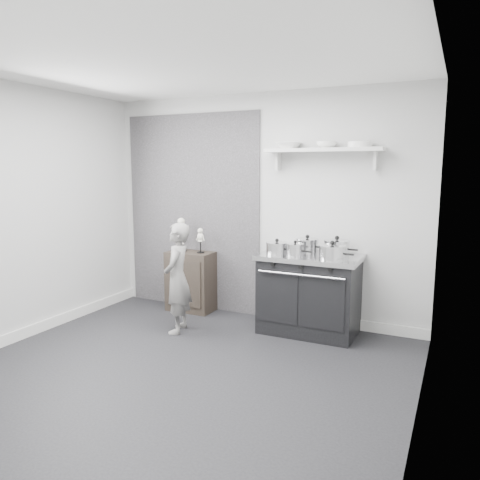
{
  "coord_description": "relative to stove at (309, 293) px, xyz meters",
  "views": [
    {
      "loc": [
        2.21,
        -3.4,
        1.83
      ],
      "look_at": [
        0.14,
        0.95,
        1.08
      ],
      "focal_mm": 35.0,
      "sensor_mm": 36.0,
      "label": 1
    }
  ],
  "objects": [
    {
      "name": "pot_front_left",
      "position": [
        -0.35,
        -0.11,
        0.5
      ],
      "size": [
        0.33,
        0.24,
        0.17
      ],
      "color": "silver",
      "rests_on": "stove"
    },
    {
      "name": "pot_front_right",
      "position": [
        0.28,
        -0.16,
        0.51
      ],
      "size": [
        0.37,
        0.28,
        0.2
      ],
      "color": "silver",
      "rests_on": "stove"
    },
    {
      "name": "stove",
      "position": [
        0.0,
        0.0,
        0.0
      ],
      "size": [
        1.1,
        0.69,
        0.88
      ],
      "color": "black",
      "rests_on": "ground"
    },
    {
      "name": "child",
      "position": [
        -1.33,
        -0.61,
        0.17
      ],
      "size": [
        0.41,
        0.51,
        1.23
      ],
      "primitive_type": "imported",
      "rotation": [
        0.0,
        0.0,
        -1.29
      ],
      "color": "slate",
      "rests_on": "ground"
    },
    {
      "name": "room_shell",
      "position": [
        -0.83,
        -1.33,
        1.19
      ],
      "size": [
        4.02,
        3.62,
        2.71
      ],
      "color": "#B1B1AF",
      "rests_on": "ground"
    },
    {
      "name": "pot_back_right",
      "position": [
        0.27,
        0.09,
        0.52
      ],
      "size": [
        0.37,
        0.28,
        0.22
      ],
      "color": "silver",
      "rests_on": "stove"
    },
    {
      "name": "skeleton_torso",
      "position": [
        -1.47,
        0.13,
        0.5
      ],
      "size": [
        0.1,
        0.06,
        0.36
      ],
      "primitive_type": null,
      "color": "beige",
      "rests_on": "side_cabinet"
    },
    {
      "name": "bowl_large",
      "position": [
        -0.34,
        0.19,
        1.63
      ],
      "size": [
        0.28,
        0.28,
        0.07
      ],
      "primitive_type": "imported",
      "color": "white",
      "rests_on": "wall_shelf"
    },
    {
      "name": "plate_stack",
      "position": [
        0.45,
        0.19,
        1.62
      ],
      "size": [
        0.25,
        0.25,
        0.06
      ],
      "primitive_type": "cylinder",
      "color": "white",
      "rests_on": "wall_shelf"
    },
    {
      "name": "pot_back_left",
      "position": [
        -0.07,
        0.11,
        0.52
      ],
      "size": [
        0.34,
        0.26,
        0.2
      ],
      "color": "silver",
      "rests_on": "stove"
    },
    {
      "name": "ground",
      "position": [
        -0.74,
        -1.48,
        -0.45
      ],
      "size": [
        4.0,
        4.0,
        0.0
      ],
      "primitive_type": "plane",
      "color": "black",
      "rests_on": "ground"
    },
    {
      "name": "skeleton_full",
      "position": [
        -1.75,
        0.13,
        0.57
      ],
      "size": [
        0.14,
        0.09,
        0.5
      ],
      "primitive_type": null,
      "color": "beige",
      "rests_on": "side_cabinet"
    },
    {
      "name": "pot_front_center",
      "position": [
        -0.12,
        -0.16,
        0.51
      ],
      "size": [
        0.28,
        0.19,
        0.17
      ],
      "color": "silver",
      "rests_on": "stove"
    },
    {
      "name": "wall_shelf",
      "position": [
        0.06,
        0.2,
        1.56
      ],
      "size": [
        1.3,
        0.26,
        0.24
      ],
      "color": "silver",
      "rests_on": "room_shell"
    },
    {
      "name": "side_cabinet",
      "position": [
        -1.62,
        0.13,
        -0.06
      ],
      "size": [
        0.59,
        0.34,
        0.77
      ],
      "primitive_type": "cube",
      "color": "black",
      "rests_on": "ground"
    },
    {
      "name": "bowl_small",
      "position": [
        0.1,
        0.19,
        1.63
      ],
      "size": [
        0.22,
        0.22,
        0.07
      ],
      "primitive_type": "imported",
      "color": "white",
      "rests_on": "wall_shelf"
    }
  ]
}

